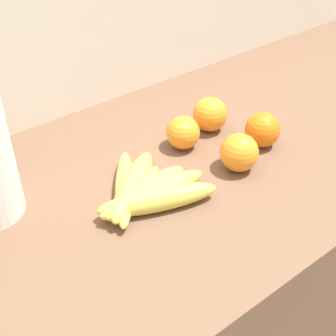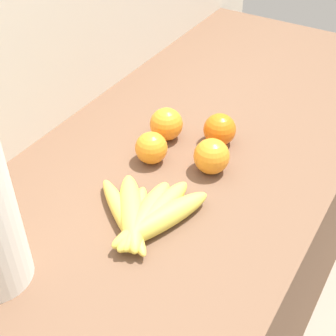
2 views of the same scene
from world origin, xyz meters
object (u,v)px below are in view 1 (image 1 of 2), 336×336
object	(u,v)px
banana_bunch	(144,192)
orange_center	(183,133)
orange_front	(239,153)
orange_back_left	(210,114)
orange_back_right	(262,130)

from	to	relation	value
banana_bunch	orange_center	distance (m)	0.18
banana_bunch	orange_front	size ratio (longest dim) A/B	3.05
orange_front	orange_back_left	distance (m)	0.15
orange_back_left	orange_center	bearing A→B (deg)	-169.18
banana_bunch	orange_center	xyz separation A→B (m)	(0.16, 0.09, 0.01)
banana_bunch	orange_back_left	distance (m)	0.27
banana_bunch	orange_back_right	bearing A→B (deg)	-0.95
banana_bunch	orange_front	distance (m)	0.20
orange_back_right	orange_back_left	bearing A→B (deg)	111.67
banana_bunch	orange_back_right	distance (m)	0.29
banana_bunch	orange_back_left	size ratio (longest dim) A/B	3.06
orange_back_left	orange_back_right	bearing A→B (deg)	-68.33
orange_center	orange_back_right	size ratio (longest dim) A/B	0.95
orange_back_right	orange_center	bearing A→B (deg)	144.76
orange_back_right	orange_back_left	xyz separation A→B (m)	(-0.04, 0.11, 0.00)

